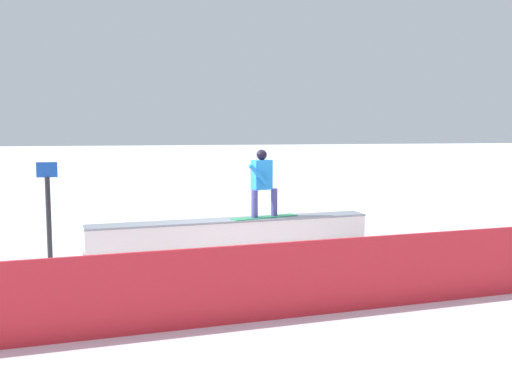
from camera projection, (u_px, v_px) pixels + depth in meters
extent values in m
plane|color=white|center=(232.00, 256.00, 12.92)|extent=(120.00, 120.00, 0.00)
cube|color=white|center=(232.00, 239.00, 12.88)|extent=(5.98, 1.47, 0.74)
cube|color=red|center=(232.00, 247.00, 12.90)|extent=(5.99, 1.48, 0.18)
cube|color=gray|center=(232.00, 220.00, 12.83)|extent=(5.99, 1.53, 0.04)
cube|color=#2C9058|center=(264.00, 217.00, 13.06)|extent=(1.53, 0.79, 0.01)
cylinder|color=#44458D|center=(255.00, 204.00, 12.91)|extent=(0.18, 0.18, 0.59)
cylinder|color=#44458D|center=(274.00, 202.00, 13.14)|extent=(0.18, 0.18, 0.59)
cube|color=#2188E0|center=(262.00, 175.00, 12.93)|extent=(0.46, 0.36, 0.62)
sphere|color=black|center=(262.00, 155.00, 12.88)|extent=(0.22, 0.22, 0.22)
cylinder|color=#2188E0|center=(258.00, 174.00, 12.69)|extent=(0.45, 0.24, 0.45)
cylinder|color=#2188E0|center=(262.00, 173.00, 13.11)|extent=(0.25, 0.17, 0.55)
cube|color=red|center=(270.00, 282.00, 8.71)|extent=(10.37, 1.74, 1.11)
cylinder|color=#262628|center=(49.00, 220.00, 12.26)|extent=(0.10, 0.10, 1.71)
cube|color=blue|center=(47.00, 170.00, 12.15)|extent=(0.40, 0.04, 0.30)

